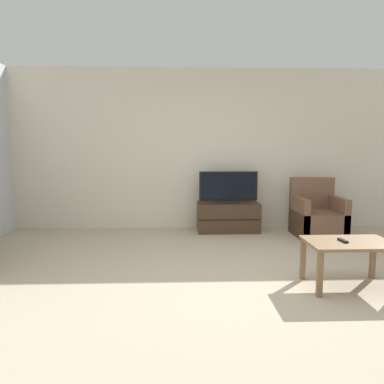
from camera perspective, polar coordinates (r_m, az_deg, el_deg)
The scene contains 7 objects.
ground_plane at distance 3.92m, azimuth 7.64°, elevation -14.26°, with size 24.00×24.00×0.00m, color tan.
wall_back at distance 6.44m, azimuth 3.57°, elevation 6.50°, with size 12.00×0.06×2.70m.
tv_stand at distance 6.25m, azimuth 5.51°, elevation -3.79°, with size 1.01×0.51×0.48m.
tv at distance 6.18m, azimuth 5.56°, elevation 0.56°, with size 0.96×0.18×0.52m.
armchair at distance 6.22m, azimuth 18.48°, elevation -3.70°, with size 0.70×0.76×0.90m.
coffee_table at distance 4.10m, azimuth 22.81°, elevation -7.92°, with size 0.84×0.56×0.47m.
remote at distance 4.06m, azimuth 22.01°, elevation -6.86°, with size 0.05×0.15×0.02m.
Camera 1 is at (-0.64, -3.59, 1.44)m, focal length 35.00 mm.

